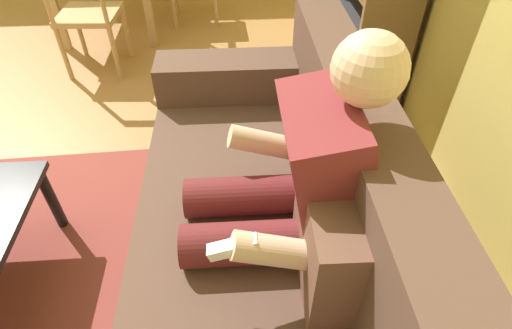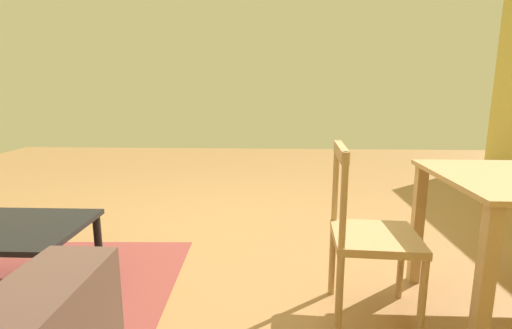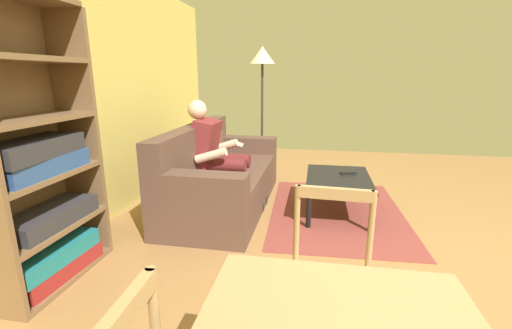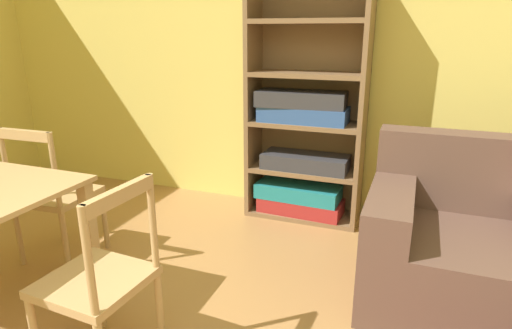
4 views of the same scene
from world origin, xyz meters
The scene contains 3 objects.
couch centered at (1.28, 2.03, 0.33)m, with size 2.07×0.93×0.91m.
person_lounging centered at (1.31, 2.06, 0.62)m, with size 0.59×0.87×1.19m.
dining_chair_facing_couch centered at (-0.78, 0.87, 0.44)m, with size 0.45×0.45×0.90m.
Camera 1 is at (2.26, 1.90, 1.62)m, focal length 28.61 mm.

